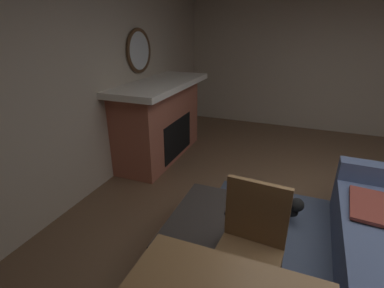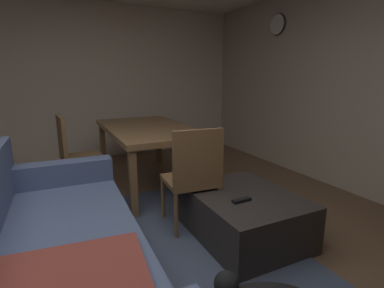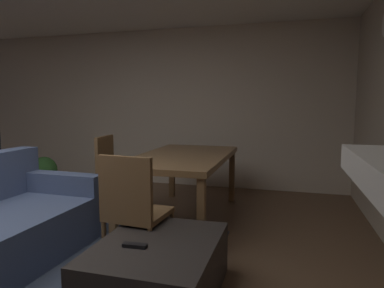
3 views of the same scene
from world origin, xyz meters
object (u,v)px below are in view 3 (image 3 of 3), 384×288
at_px(ottoman_coffee_table, 158,269).
at_px(potted_plant, 44,172).
at_px(dining_chair_west, 133,206).
at_px(dining_table, 183,161).
at_px(dining_chair_north, 113,170).
at_px(tv_remote, 135,245).

height_order(ottoman_coffee_table, potted_plant, potted_plant).
xyz_separation_m(ottoman_coffee_table, dining_chair_west, (0.30, 0.32, 0.33)).
bearing_deg(dining_chair_west, dining_table, -0.32).
bearing_deg(dining_chair_north, dining_table, -89.49).
distance_m(dining_table, dining_chair_north, 0.89).
height_order(dining_chair_north, dining_chair_west, same).
height_order(ottoman_coffee_table, dining_chair_west, dining_chair_west).
height_order(tv_remote, potted_plant, potted_plant).
bearing_deg(tv_remote, potted_plant, 44.78).
height_order(dining_table, dining_chair_north, dining_chair_north).
bearing_deg(potted_plant, ottoman_coffee_table, -129.58).
bearing_deg(ottoman_coffee_table, potted_plant, 50.42).
relative_size(tv_remote, potted_plant, 0.31).
height_order(tv_remote, dining_chair_west, dining_chair_west).
bearing_deg(ottoman_coffee_table, dining_chair_north, 36.89).
bearing_deg(ottoman_coffee_table, tv_remote, 136.68).
distance_m(dining_table, dining_chair_west, 1.31).
distance_m(dining_table, potted_plant, 2.57).
distance_m(tv_remote, dining_table, 1.76).
bearing_deg(potted_plant, dining_chair_north, -113.76).
height_order(dining_chair_north, potted_plant, dining_chair_north).
distance_m(ottoman_coffee_table, potted_plant, 3.59).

